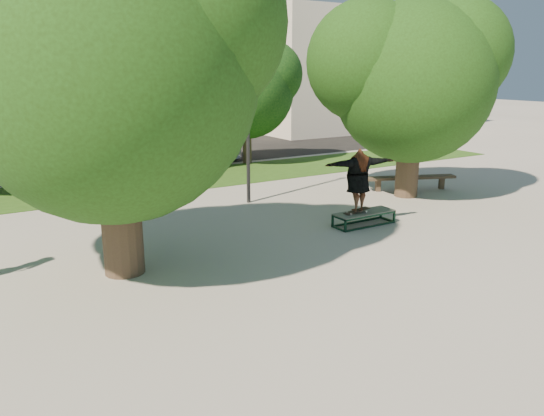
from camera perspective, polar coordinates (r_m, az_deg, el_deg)
ground at (r=12.65m, az=4.46°, el=-4.71°), size 120.00×120.00×0.00m
grass_strip at (r=21.18m, az=-8.40°, el=3.18°), size 30.00×4.00×0.02m
asphalt_strip at (r=26.93m, az=-15.83°, el=5.23°), size 40.00×8.00×0.01m
tree_left at (r=11.09m, az=-17.73°, el=15.21°), size 6.96×5.95×7.12m
tree_right at (r=18.14m, az=14.61°, el=13.95°), size 6.24×5.33×6.51m
bg_tree_mid at (r=22.53m, az=-16.46°, el=13.70°), size 5.76×4.92×6.24m
bg_tree_right at (r=24.12m, az=-2.99°, el=13.05°), size 5.04×4.31×5.43m
lamppost at (r=16.73m, az=-2.64°, el=11.13°), size 0.25×0.15×6.11m
office_building at (r=42.11m, az=-25.69°, el=18.56°), size 30.00×14.12×16.00m
side_building at (r=40.34m, az=7.30°, el=14.36°), size 15.00×10.00×8.00m
grind_box at (r=14.90m, az=9.85°, el=-1.10°), size 1.80×0.60×0.38m
skater_rig at (r=14.47m, az=9.26°, el=3.01°), size 2.17×0.92×1.79m
bench at (r=19.51m, az=14.67°, el=3.09°), size 3.20×1.63×0.50m
car_silver_a at (r=26.20m, az=-24.96°, el=5.69°), size 1.86×4.16×1.39m
car_dark at (r=26.47m, az=-26.72°, el=5.49°), size 1.57×4.04×1.31m
car_grey at (r=26.92m, az=-11.16°, el=6.95°), size 2.50×4.96×1.35m
car_silver_b at (r=26.98m, az=-7.18°, el=7.41°), size 3.03×5.83×1.62m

